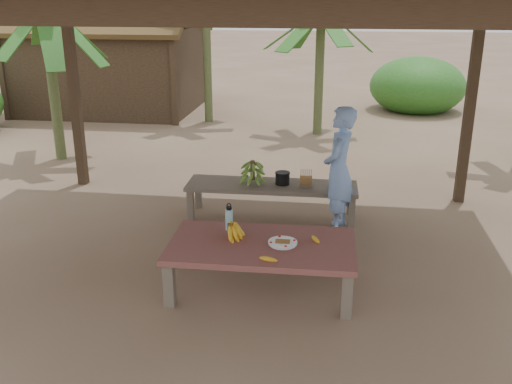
# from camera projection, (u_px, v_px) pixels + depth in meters

# --- Properties ---
(ground) EXTENTS (80.00, 80.00, 0.00)m
(ground) POSITION_uv_depth(u_px,v_px,m) (236.00, 260.00, 6.31)
(ground) COLOR brown
(ground) RESTS_ON ground
(work_table) EXTENTS (1.82, 1.03, 0.50)m
(work_table) POSITION_uv_depth(u_px,v_px,m) (262.00, 249.00, 5.54)
(work_table) COLOR brown
(work_table) RESTS_ON ground
(bench) EXTENTS (2.21, 0.63, 0.45)m
(bench) POSITION_uv_depth(u_px,v_px,m) (272.00, 188.00, 7.40)
(bench) COLOR brown
(bench) RESTS_ON ground
(ripe_banana_bunch) EXTENTS (0.30, 0.27, 0.17)m
(ripe_banana_bunch) POSITION_uv_depth(u_px,v_px,m) (229.00, 230.00, 5.61)
(ripe_banana_bunch) COLOR yellow
(ripe_banana_bunch) RESTS_ON work_table
(plate) EXTENTS (0.28, 0.28, 0.04)m
(plate) POSITION_uv_depth(u_px,v_px,m) (283.00, 243.00, 5.49)
(plate) COLOR white
(plate) RESTS_ON work_table
(loose_banana_front) EXTENTS (0.17, 0.05, 0.04)m
(loose_banana_front) POSITION_uv_depth(u_px,v_px,m) (268.00, 259.00, 5.14)
(loose_banana_front) COLOR yellow
(loose_banana_front) RESTS_ON work_table
(loose_banana_side) EXTENTS (0.11, 0.14, 0.04)m
(loose_banana_side) POSITION_uv_depth(u_px,v_px,m) (316.00, 239.00, 5.55)
(loose_banana_side) COLOR yellow
(loose_banana_side) RESTS_ON work_table
(water_flask) EXTENTS (0.08, 0.08, 0.29)m
(water_flask) POSITION_uv_depth(u_px,v_px,m) (229.00, 219.00, 5.80)
(water_flask) COLOR #3FB9C7
(water_flask) RESTS_ON work_table
(green_banana_stalk) EXTENTS (0.29, 0.29, 0.32)m
(green_banana_stalk) POSITION_uv_depth(u_px,v_px,m) (253.00, 172.00, 7.35)
(green_banana_stalk) COLOR #598C2D
(green_banana_stalk) RESTS_ON bench
(cooking_pot) EXTENTS (0.18, 0.18, 0.16)m
(cooking_pot) POSITION_uv_depth(u_px,v_px,m) (283.00, 178.00, 7.36)
(cooking_pot) COLOR black
(cooking_pot) RESTS_ON bench
(skewer_rack) EXTENTS (0.18, 0.08, 0.24)m
(skewer_rack) POSITION_uv_depth(u_px,v_px,m) (306.00, 178.00, 7.24)
(skewer_rack) COLOR #A57F47
(skewer_rack) RESTS_ON bench
(woman) EXTENTS (0.49, 0.63, 1.55)m
(woman) POSITION_uv_depth(u_px,v_px,m) (339.00, 170.00, 6.88)
(woman) COLOR #7CA2EC
(woman) RESTS_ON ground
(hut) EXTENTS (4.40, 3.43, 2.85)m
(hut) POSITION_uv_depth(u_px,v_px,m) (111.00, 65.00, 14.01)
(hut) COLOR black
(hut) RESTS_ON ground
(banana_plant_n) EXTENTS (1.80, 1.80, 2.71)m
(banana_plant_n) POSITION_uv_depth(u_px,v_px,m) (321.00, 23.00, 11.19)
(banana_plant_n) COLOR #596638
(banana_plant_n) RESTS_ON ground
(banana_plant_w) EXTENTS (1.80, 1.80, 2.76)m
(banana_plant_w) POSITION_uv_depth(u_px,v_px,m) (46.00, 26.00, 9.39)
(banana_plant_w) COLOR #596638
(banana_plant_w) RESTS_ON ground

